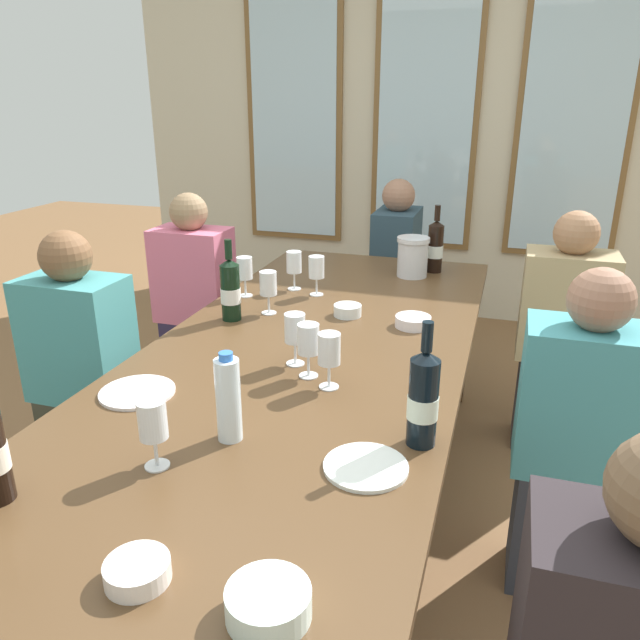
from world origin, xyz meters
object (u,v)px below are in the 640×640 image
(seated_person_1, at_px, (576,447))
(dining_table, at_px, (303,368))
(tasting_bowl_0, at_px, (137,571))
(tasting_bowl_2, at_px, (348,310))
(water_bottle, at_px, (229,399))
(white_plate_1, at_px, (366,467))
(wine_glass_5, at_px, (245,270))
(seated_person_5, at_px, (561,340))
(wine_glass_7, at_px, (329,350))
(seated_person_0, at_px, (84,378))
(wine_bottle_3, at_px, (230,290))
(wine_glass_2, at_px, (268,284))
(seated_person_6, at_px, (395,277))
(wine_bottle_0, at_px, (435,246))
(white_plate_0, at_px, (137,392))
(wine_glass_3, at_px, (316,268))
(tasting_bowl_1, at_px, (268,603))
(tasting_bowl_3, at_px, (413,322))
(wine_glass_0, at_px, (308,340))
(seated_person_4, at_px, (196,305))
(wine_bottle_2, at_px, (423,398))
(wine_glass_6, at_px, (295,331))
(wine_glass_8, at_px, (153,423))
(metal_pitcher, at_px, (413,257))

(seated_person_1, bearing_deg, dining_table, -179.22)
(tasting_bowl_0, height_order, tasting_bowl_2, tasting_bowl_2)
(water_bottle, bearing_deg, tasting_bowl_2, 87.14)
(white_plate_1, xyz_separation_m, seated_person_1, (0.54, 0.62, -0.22))
(white_plate_1, distance_m, wine_glass_5, 1.38)
(dining_table, bearing_deg, seated_person_5, 46.22)
(tasting_bowl_0, distance_m, wine_glass_7, 0.86)
(wine_glass_7, distance_m, seated_person_0, 1.13)
(dining_table, bearing_deg, wine_bottle_3, 148.89)
(wine_glass_2, distance_m, seated_person_6, 1.44)
(wine_bottle_0, bearing_deg, wine_bottle_3, -125.95)
(white_plate_0, relative_size, wine_glass_3, 1.27)
(tasting_bowl_1, bearing_deg, water_bottle, 121.42)
(wine_bottle_3, distance_m, tasting_bowl_3, 0.71)
(wine_glass_7, bearing_deg, seated_person_5, 57.54)
(wine_bottle_0, distance_m, tasting_bowl_1, 2.22)
(wine_glass_2, bearing_deg, wine_glass_0, -56.38)
(wine_bottle_3, height_order, seated_person_0, seated_person_0)
(white_plate_0, relative_size, wine_glass_2, 1.27)
(seated_person_4, bearing_deg, tasting_bowl_0, -64.12)
(wine_glass_2, bearing_deg, wine_bottle_0, 55.75)
(seated_person_0, bearing_deg, wine_bottle_2, -17.39)
(wine_glass_6, bearing_deg, water_bottle, -90.63)
(wine_glass_0, relative_size, wine_glass_3, 1.00)
(tasting_bowl_0, bearing_deg, white_plate_0, 123.14)
(wine_bottle_0, distance_m, wine_glass_0, 1.33)
(wine_glass_6, bearing_deg, seated_person_0, 175.56)
(white_plate_1, bearing_deg, wine_bottle_0, 92.34)
(wine_glass_5, bearing_deg, seated_person_0, -130.82)
(wine_glass_8, bearing_deg, seated_person_6, 87.38)
(tasting_bowl_0, bearing_deg, seated_person_1, 51.94)
(dining_table, distance_m, seated_person_5, 1.31)
(wine_glass_8, bearing_deg, water_bottle, 55.98)
(wine_bottle_2, distance_m, wine_bottle_3, 1.08)
(metal_pitcher, bearing_deg, wine_glass_3, -130.07)
(wine_glass_6, bearing_deg, dining_table, 93.59)
(dining_table, distance_m, seated_person_4, 1.27)
(seated_person_1, bearing_deg, white_plate_0, -160.59)
(wine_bottle_0, relative_size, wine_glass_5, 1.89)
(wine_bottle_2, bearing_deg, wine_glass_2, 132.74)
(metal_pitcher, distance_m, wine_glass_2, 0.84)
(seated_person_4, height_order, seated_person_5, same)
(wine_glass_8, height_order, seated_person_5, seated_person_5)
(wine_glass_0, distance_m, wine_glass_5, 0.85)
(white_plate_1, bearing_deg, metal_pitcher, 95.66)
(wine_glass_0, distance_m, seated_person_0, 1.04)
(wine_glass_0, height_order, seated_person_6, seated_person_6)
(wine_glass_5, relative_size, wine_glass_8, 1.00)
(seated_person_5, bearing_deg, tasting_bowl_2, -147.52)
(metal_pitcher, xyz_separation_m, wine_bottle_2, (0.27, -1.49, 0.03))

